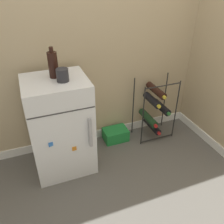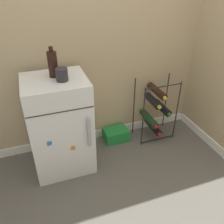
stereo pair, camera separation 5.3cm
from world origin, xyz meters
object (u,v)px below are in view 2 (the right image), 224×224
(wine_rack, at_px, (155,109))
(soda_box, at_px, (116,134))
(fridge_top_bottle, at_px, (53,64))
(fridge_top_cup, at_px, (62,75))
(mini_fridge, at_px, (60,125))

(wine_rack, relative_size, soda_box, 2.63)
(soda_box, distance_m, fridge_top_bottle, 1.10)
(soda_box, bearing_deg, wine_rack, -9.14)
(fridge_top_cup, bearing_deg, soda_box, 22.99)
(wine_rack, bearing_deg, soda_box, 170.86)
(soda_box, bearing_deg, fridge_top_bottle, -167.89)
(soda_box, xyz_separation_m, fridge_top_bottle, (-0.58, -0.13, 0.92))
(wine_rack, xyz_separation_m, soda_box, (-0.42, 0.07, -0.28))
(mini_fridge, height_order, fridge_top_cup, fridge_top_cup)
(mini_fridge, relative_size, fridge_top_cup, 8.83)
(mini_fridge, xyz_separation_m, fridge_top_cup, (0.06, -0.05, 0.49))
(soda_box, bearing_deg, fridge_top_cup, -157.01)
(wine_rack, relative_size, fridge_top_bottle, 2.79)
(mini_fridge, height_order, soda_box, mini_fridge)
(mini_fridge, xyz_separation_m, wine_rack, (1.01, 0.11, -0.10))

